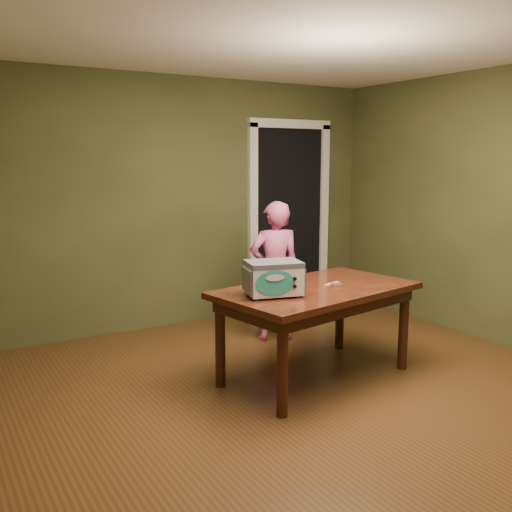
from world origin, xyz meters
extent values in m
plane|color=#583519|center=(0.00, 0.00, 0.00)|extent=(5.00, 5.00, 0.00)
cube|color=#4E512B|center=(0.00, 2.50, 1.30)|extent=(4.50, 0.02, 2.60)
cube|color=white|center=(0.00, 0.00, 2.60)|extent=(4.50, 5.00, 0.02)
cube|color=black|center=(1.30, 2.80, 1.05)|extent=(0.90, 0.60, 2.10)
cube|color=black|center=(1.30, 2.48, 1.05)|extent=(0.90, 0.02, 2.10)
cube|color=white|center=(0.80, 2.47, 1.05)|extent=(0.10, 0.06, 2.20)
cube|color=white|center=(1.80, 2.47, 1.05)|extent=(0.10, 0.06, 2.20)
cube|color=white|center=(1.30, 2.47, 2.15)|extent=(1.10, 0.06, 0.10)
cube|color=#36110C|center=(0.22, 0.49, 0.72)|extent=(1.73, 1.16, 0.05)
cube|color=#34180D|center=(0.22, 0.49, 0.65)|extent=(1.59, 1.02, 0.10)
cylinder|color=#34180D|center=(-0.41, 0.03, 0.35)|extent=(0.08, 0.08, 0.70)
cylinder|color=#34180D|center=(-0.53, 0.72, 0.35)|extent=(0.08, 0.08, 0.70)
cylinder|color=#34180D|center=(0.97, 0.27, 0.35)|extent=(0.08, 0.08, 0.70)
cylinder|color=#34180D|center=(0.85, 0.96, 0.35)|extent=(0.08, 0.08, 0.70)
cylinder|color=#4C4F54|center=(-0.41, 0.38, 0.76)|extent=(0.03, 0.03, 0.02)
cylinder|color=#4C4F54|center=(-0.35, 0.58, 0.76)|extent=(0.03, 0.03, 0.02)
cylinder|color=#4C4F54|center=(-0.10, 0.29, 0.76)|extent=(0.03, 0.03, 0.02)
cylinder|color=#4C4F54|center=(-0.04, 0.50, 0.76)|extent=(0.03, 0.03, 0.02)
cube|color=silver|center=(-0.22, 0.44, 0.88)|extent=(0.45, 0.37, 0.22)
cube|color=#4C4F54|center=(-0.22, 0.44, 0.99)|extent=(0.46, 0.37, 0.03)
cube|color=#4C4F54|center=(-0.42, 0.49, 0.88)|extent=(0.08, 0.25, 0.17)
cube|color=#4C4F54|center=(-0.03, 0.38, 0.88)|extent=(0.08, 0.25, 0.17)
ellipsoid|color=teal|center=(-0.29, 0.31, 0.88)|extent=(0.29, 0.08, 0.19)
cylinder|color=black|center=(-0.15, 0.27, 0.90)|extent=(0.03, 0.02, 0.03)
cylinder|color=black|center=(-0.15, 0.27, 0.84)|extent=(0.02, 0.02, 0.02)
cylinder|color=silver|center=(0.38, 0.44, 0.76)|extent=(0.10, 0.10, 0.02)
cylinder|color=#4E2D1A|center=(0.38, 0.44, 0.77)|extent=(0.09, 0.09, 0.01)
cube|color=#F4CD6A|center=(0.40, 0.52, 0.75)|extent=(0.18, 0.07, 0.01)
imported|color=#CC5485|center=(0.47, 1.49, 0.68)|extent=(0.57, 0.45, 1.36)
camera|label=1|loc=(-2.46, -3.05, 1.76)|focal=40.00mm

